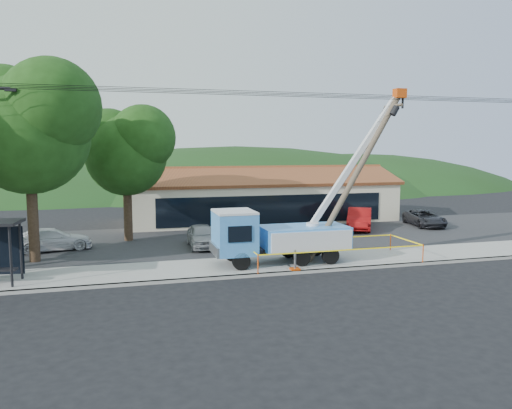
{
  "coord_description": "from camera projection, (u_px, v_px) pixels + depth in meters",
  "views": [
    {
      "loc": [
        -7.51,
        -20.58,
        6.21
      ],
      "look_at": [
        -0.46,
        5.0,
        3.17
      ],
      "focal_mm": 35.0,
      "sensor_mm": 36.0,
      "label": 1
    }
  ],
  "objects": [
    {
      "name": "ground",
      "position": [
        295.0,
        286.0,
        22.4
      ],
      "size": [
        120.0,
        120.0,
        0.0
      ],
      "primitive_type": "plane",
      "color": "black",
      "rests_on": "ground"
    },
    {
      "name": "curb",
      "position": [
        281.0,
        273.0,
        24.4
      ],
      "size": [
        60.0,
        0.25,
        0.15
      ],
      "primitive_type": "cube",
      "color": "gray",
      "rests_on": "ground"
    },
    {
      "name": "sidewalk",
      "position": [
        269.0,
        265.0,
        26.22
      ],
      "size": [
        60.0,
        4.0,
        0.15
      ],
      "primitive_type": "cube",
      "color": "gray",
      "rests_on": "ground"
    },
    {
      "name": "parking_lot",
      "position": [
        235.0,
        238.0,
        33.89
      ],
      "size": [
        60.0,
        12.0,
        0.1
      ],
      "primitive_type": "cube",
      "color": "#28282B",
      "rests_on": "ground"
    },
    {
      "name": "strip_mall",
      "position": [
        260.0,
        199.0,
        42.38
      ],
      "size": [
        22.5,
        8.53,
        4.67
      ],
      "color": "beige",
      "rests_on": "ground"
    },
    {
      "name": "tree_west_near",
      "position": [
        28.0,
        122.0,
        26.03
      ],
      "size": [
        7.56,
        6.72,
        10.8
      ],
      "color": "#332316",
      "rests_on": "ground"
    },
    {
      "name": "tree_lot",
      "position": [
        126.0,
        147.0,
        32.29
      ],
      "size": [
        6.3,
        5.6,
        8.94
      ],
      "color": "#332316",
      "rests_on": "ground"
    },
    {
      "name": "hill_west",
      "position": [
        65.0,
        191.0,
        71.12
      ],
      "size": [
        78.4,
        56.0,
        28.0
      ],
      "primitive_type": "ellipsoid",
      "color": "#1E3C15",
      "rests_on": "ground"
    },
    {
      "name": "hill_center",
      "position": [
        235.0,
        187.0,
        77.71
      ],
      "size": [
        89.6,
        64.0,
        32.0
      ],
      "primitive_type": "ellipsoid",
      "color": "#1E3C15",
      "rests_on": "ground"
    },
    {
      "name": "hill_east",
      "position": [
        352.0,
        185.0,
        82.99
      ],
      "size": [
        72.8,
        52.0,
        26.0
      ],
      "primitive_type": "ellipsoid",
      "color": "#1E3C15",
      "rests_on": "ground"
    },
    {
      "name": "utility_truck",
      "position": [
        278.0,
        234.0,
        26.18
      ],
      "size": [
        10.59,
        3.84,
        9.22
      ],
      "color": "black",
      "rests_on": "ground"
    },
    {
      "name": "leaning_pole",
      "position": [
        359.0,
        169.0,
        26.77
      ],
      "size": [
        5.44,
        1.75,
        9.12
      ],
      "color": "brown",
      "rests_on": "ground"
    },
    {
      "name": "caution_tape",
      "position": [
        331.0,
        248.0,
        26.73
      ],
      "size": [
        9.14,
        3.34,
        0.97
      ],
      "color": "#D0440B",
      "rests_on": "ground"
    },
    {
      "name": "car_silver",
      "position": [
        202.0,
        248.0,
        30.8
      ],
      "size": [
        1.79,
        4.16,
        1.4
      ],
      "primitive_type": "imported",
      "rotation": [
        0.0,
        0.0,
        -0.03
      ],
      "color": "#9EA0A5",
      "rests_on": "ground"
    },
    {
      "name": "car_red",
      "position": [
        359.0,
        231.0,
        37.37
      ],
      "size": [
        3.82,
        5.07,
        1.6
      ],
      "primitive_type": "imported",
      "rotation": [
        0.0,
        0.0,
        -0.5
      ],
      "color": "#9C0F10",
      "rests_on": "ground"
    },
    {
      "name": "car_white",
      "position": [
        52.0,
        252.0,
        29.71
      ],
      "size": [
        4.88,
        2.9,
        1.33
      ],
      "primitive_type": "imported",
      "rotation": [
        0.0,
        0.0,
        1.81
      ],
      "color": "white",
      "rests_on": "ground"
    },
    {
      "name": "car_dark",
      "position": [
        424.0,
        227.0,
        39.0
      ],
      "size": [
        2.78,
        4.78,
        1.25
      ],
      "primitive_type": "imported",
      "rotation": [
        0.0,
        0.0,
        -0.16
      ],
      "color": "#222227",
      "rests_on": "ground"
    }
  ]
}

